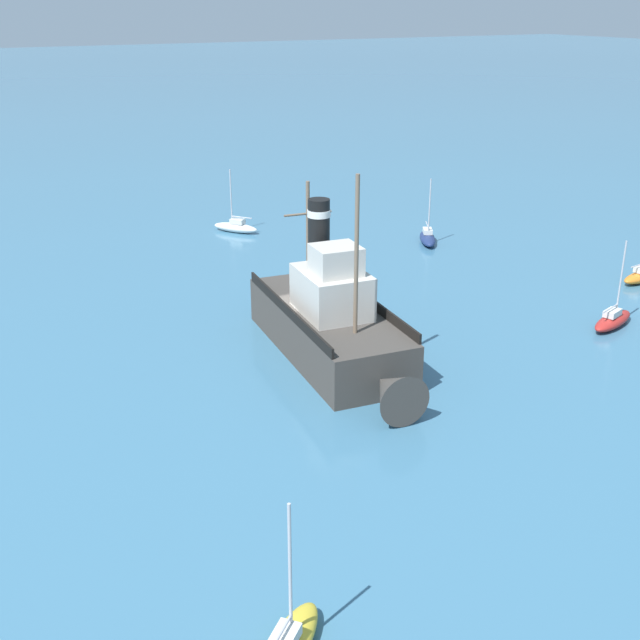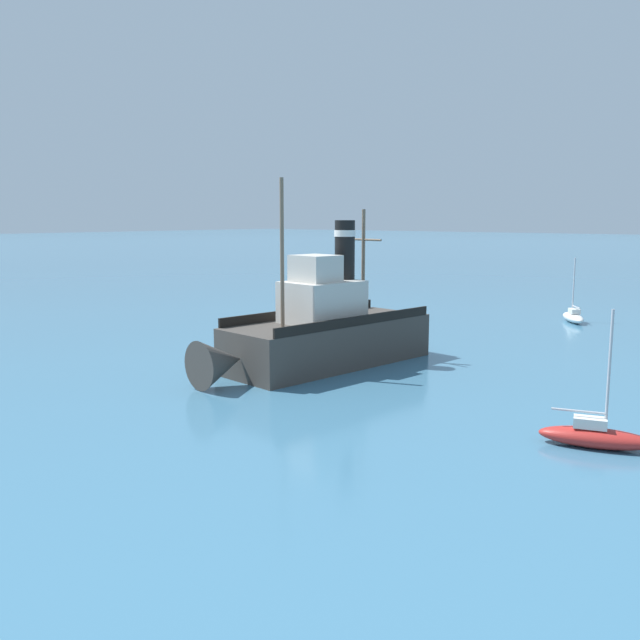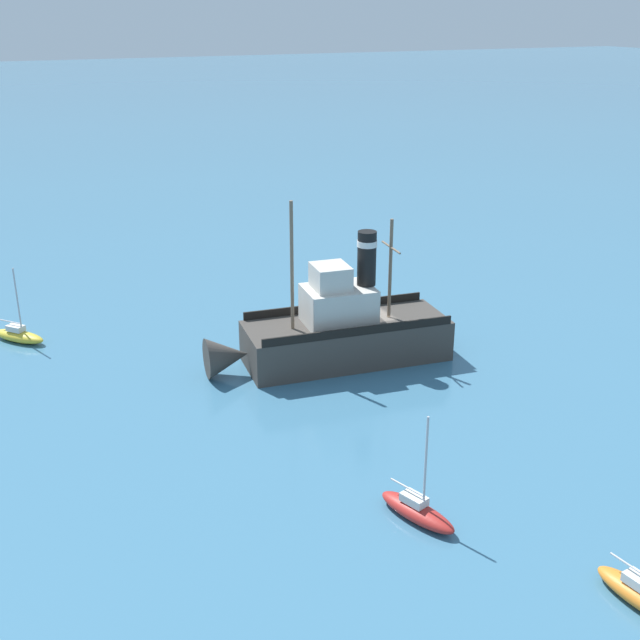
{
  "view_description": "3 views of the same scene",
  "coord_description": "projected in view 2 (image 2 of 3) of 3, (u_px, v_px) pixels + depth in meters",
  "views": [
    {
      "loc": [
        18.0,
        34.68,
        16.96
      ],
      "look_at": [
        -0.14,
        1.3,
        1.72
      ],
      "focal_mm": 45.0,
      "sensor_mm": 36.0,
      "label": 1
    },
    {
      "loc": [
        -23.21,
        29.76,
        7.98
      ],
      "look_at": [
        -0.2,
        2.24,
        2.5
      ],
      "focal_mm": 38.0,
      "sensor_mm": 36.0,
      "label": 2
    },
    {
      "loc": [
        -39.62,
        21.38,
        19.77
      ],
      "look_at": [
        -0.19,
        3.32,
        2.72
      ],
      "focal_mm": 45.0,
      "sensor_mm": 36.0,
      "label": 3
    }
  ],
  "objects": [
    {
      "name": "old_tugboat",
      "position": [
        321.0,
        333.0,
        36.27
      ],
      "size": [
        5.68,
        14.68,
        9.9
      ],
      "color": "#423D38",
      "rests_on": "ground"
    },
    {
      "name": "sailboat_white",
      "position": [
        573.0,
        317.0,
        51.73
      ],
      "size": [
        3.13,
        3.72,
        4.9
      ],
      "color": "white",
      "rests_on": "ground"
    },
    {
      "name": "sailboat_red",
      "position": [
        595.0,
        436.0,
        23.59
      ],
      "size": [
        3.95,
        2.24,
        4.9
      ],
      "color": "#B22823",
      "rests_on": "ground"
    },
    {
      "name": "ground_plane",
      "position": [
        343.0,
        359.0,
        38.49
      ],
      "size": [
        600.0,
        600.0,
        0.0
      ],
      "primitive_type": "plane",
      "color": "teal"
    }
  ]
}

